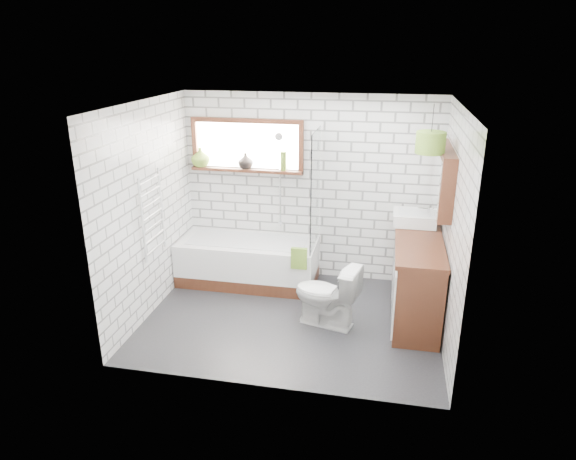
% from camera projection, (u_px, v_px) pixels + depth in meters
% --- Properties ---
extents(floor, '(3.40, 2.60, 0.01)m').
position_uv_depth(floor, '(291.00, 319.00, 6.10)').
color(floor, black).
rests_on(floor, ground).
extents(ceiling, '(3.40, 2.60, 0.01)m').
position_uv_depth(ceiling, '(292.00, 104.00, 5.24)').
color(ceiling, white).
rests_on(ceiling, ground).
extents(wall_back, '(3.40, 0.01, 2.50)m').
position_uv_depth(wall_back, '(310.00, 188.00, 6.87)').
color(wall_back, white).
rests_on(wall_back, ground).
extents(wall_front, '(3.40, 0.01, 2.50)m').
position_uv_depth(wall_front, '(263.00, 268.00, 4.47)').
color(wall_front, white).
rests_on(wall_front, ground).
extents(wall_left, '(0.01, 2.60, 2.50)m').
position_uv_depth(wall_left, '(148.00, 210.00, 5.98)').
color(wall_left, white).
rests_on(wall_left, ground).
extents(wall_right, '(0.01, 2.60, 2.50)m').
position_uv_depth(wall_right, '(452.00, 230.00, 5.36)').
color(wall_right, white).
rests_on(wall_right, ground).
extents(window, '(1.52, 0.16, 0.68)m').
position_uv_depth(window, '(247.00, 146.00, 6.79)').
color(window, '#381A0F').
rests_on(window, wall_back).
extents(towel_radiator, '(0.06, 0.52, 1.00)m').
position_uv_depth(towel_radiator, '(152.00, 215.00, 5.99)').
color(towel_radiator, white).
rests_on(towel_radiator, wall_left).
extents(mirror_cabinet, '(0.16, 1.20, 0.70)m').
position_uv_depth(mirror_cabinet, '(443.00, 178.00, 5.79)').
color(mirror_cabinet, '#381A0F').
rests_on(mirror_cabinet, wall_right).
extents(shower_riser, '(0.02, 0.02, 1.30)m').
position_uv_depth(shower_riser, '(280.00, 181.00, 6.87)').
color(shower_riser, silver).
rests_on(shower_riser, wall_back).
extents(bathtub, '(1.84, 0.81, 0.60)m').
position_uv_depth(bathtub, '(248.00, 261.00, 6.96)').
color(bathtub, white).
rests_on(bathtub, floor).
extents(shower_screen, '(0.02, 0.72, 1.50)m').
position_uv_depth(shower_screen, '(315.00, 190.00, 6.44)').
color(shower_screen, white).
rests_on(shower_screen, bathtub).
extents(towel_green, '(0.20, 0.05, 0.27)m').
position_uv_depth(towel_green, '(299.00, 258.00, 6.35)').
color(towel_green, olive).
rests_on(towel_green, bathtub).
extents(towel_beige, '(0.19, 0.05, 0.24)m').
position_uv_depth(towel_beige, '(299.00, 258.00, 6.35)').
color(towel_beige, tan).
rests_on(towel_beige, bathtub).
extents(vanity, '(0.55, 1.69, 0.97)m').
position_uv_depth(vanity, '(417.00, 276.00, 6.08)').
color(vanity, '#381A0F').
rests_on(vanity, floor).
extents(basin, '(0.51, 0.45, 0.15)m').
position_uv_depth(basin, '(414.00, 218.00, 6.36)').
color(basin, white).
rests_on(basin, vanity).
extents(tap, '(0.04, 0.04, 0.17)m').
position_uv_depth(tap, '(428.00, 214.00, 6.31)').
color(tap, silver).
rests_on(tap, vanity).
extents(toilet, '(0.59, 0.82, 0.76)m').
position_uv_depth(toilet, '(326.00, 295.00, 5.87)').
color(toilet, white).
rests_on(toilet, floor).
extents(vase_olive, '(0.33, 0.33, 0.26)m').
position_uv_depth(vase_olive, '(200.00, 159.00, 6.95)').
color(vase_olive, olive).
rests_on(vase_olive, window).
extents(vase_dark, '(0.25, 0.25, 0.21)m').
position_uv_depth(vase_dark, '(246.00, 162.00, 6.84)').
color(vase_dark, black).
rests_on(vase_dark, window).
extents(bottle, '(0.10, 0.10, 0.25)m').
position_uv_depth(bottle, '(283.00, 163.00, 6.74)').
color(bottle, olive).
rests_on(bottle, window).
extents(pendant, '(0.31, 0.31, 0.23)m').
position_uv_depth(pendant, '(431.00, 143.00, 5.40)').
color(pendant, olive).
rests_on(pendant, ceiling).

